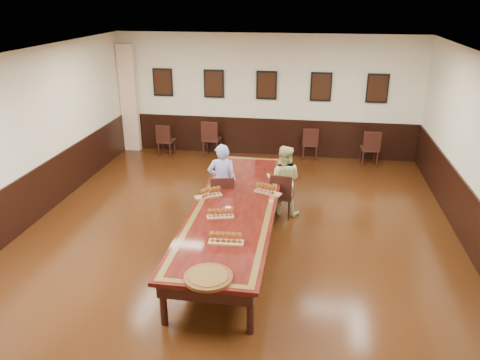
% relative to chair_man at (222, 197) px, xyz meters
% --- Properties ---
extents(floor, '(8.00, 10.00, 0.02)m').
position_rel_chair_man_xyz_m(floor, '(0.40, -0.86, -0.48)').
color(floor, black).
rests_on(floor, ground).
extents(ceiling, '(8.00, 10.00, 0.02)m').
position_rel_chair_man_xyz_m(ceiling, '(0.40, -0.86, 2.74)').
color(ceiling, white).
rests_on(ceiling, floor).
extents(wall_back, '(8.00, 0.02, 3.20)m').
position_rel_chair_man_xyz_m(wall_back, '(0.40, 4.15, 1.13)').
color(wall_back, '#EEE8C7').
rests_on(wall_back, floor).
extents(wall_left, '(0.02, 10.00, 3.20)m').
position_rel_chair_man_xyz_m(wall_left, '(-3.61, -0.86, 1.13)').
color(wall_left, '#EEE8C7').
rests_on(wall_left, floor).
extents(chair_man, '(0.53, 0.56, 0.95)m').
position_rel_chair_man_xyz_m(chair_man, '(0.00, 0.00, 0.00)').
color(chair_man, black).
rests_on(chair_man, floor).
extents(chair_woman, '(0.47, 0.51, 0.91)m').
position_rel_chair_man_xyz_m(chair_woman, '(1.12, 0.38, -0.02)').
color(chair_woman, black).
rests_on(chair_woman, floor).
extents(spare_chair_a, '(0.44, 0.47, 0.87)m').
position_rel_chair_man_xyz_m(spare_chair_a, '(-2.26, 3.65, -0.04)').
color(spare_chair_a, black).
rests_on(spare_chair_a, floor).
extents(spare_chair_b, '(0.50, 0.54, 0.97)m').
position_rel_chair_man_xyz_m(spare_chair_b, '(-1.03, 3.82, 0.01)').
color(spare_chair_b, black).
rests_on(spare_chair_b, floor).
extents(spare_chair_c, '(0.44, 0.47, 0.87)m').
position_rel_chair_man_xyz_m(spare_chair_c, '(1.60, 3.95, -0.04)').
color(spare_chair_c, black).
rests_on(spare_chair_c, floor).
extents(spare_chair_d, '(0.47, 0.50, 0.93)m').
position_rel_chair_man_xyz_m(spare_chair_d, '(3.12, 3.69, -0.01)').
color(spare_chair_d, black).
rests_on(spare_chair_d, floor).
extents(person_man, '(0.61, 0.47, 1.51)m').
position_rel_chair_man_xyz_m(person_man, '(-0.02, 0.10, 0.28)').
color(person_man, '#5265CE').
rests_on(person_man, floor).
extents(person_woman, '(0.76, 0.62, 1.42)m').
position_rel_chair_man_xyz_m(person_woman, '(1.13, 0.47, 0.24)').
color(person_woman, '#CBCF81').
rests_on(person_woman, floor).
extents(pink_phone, '(0.09, 0.14, 0.01)m').
position_rel_chair_man_xyz_m(pink_phone, '(1.00, -0.66, 0.28)').
color(pink_phone, '#E34B91').
rests_on(pink_phone, conference_table).
extents(curtain, '(0.45, 0.18, 2.90)m').
position_rel_chair_man_xyz_m(curtain, '(-3.35, 3.96, 0.98)').
color(curtain, beige).
rests_on(curtain, floor).
extents(wainscoting, '(8.00, 10.00, 1.00)m').
position_rel_chair_man_xyz_m(wainscoting, '(0.40, -0.86, 0.03)').
color(wainscoting, black).
rests_on(wainscoting, floor).
extents(conference_table, '(1.40, 5.00, 0.76)m').
position_rel_chair_man_xyz_m(conference_table, '(0.40, -0.86, 0.14)').
color(conference_table, black).
rests_on(conference_table, floor).
extents(posters, '(6.14, 0.04, 0.74)m').
position_rel_chair_man_xyz_m(posters, '(0.40, 4.08, 1.43)').
color(posters, black).
rests_on(posters, wall_back).
extents(flight_a, '(0.49, 0.38, 0.18)m').
position_rel_chair_man_xyz_m(flight_a, '(-0.11, -0.63, 0.36)').
color(flight_a, '#AD7348').
rests_on(flight_a, conference_table).
extents(flight_b, '(0.52, 0.32, 0.19)m').
position_rel_chair_man_xyz_m(flight_b, '(0.89, -0.31, 0.36)').
color(flight_b, '#AD7348').
rests_on(flight_b, conference_table).
extents(flight_c, '(0.46, 0.24, 0.16)m').
position_rel_chair_man_xyz_m(flight_c, '(0.24, -1.41, 0.35)').
color(flight_c, '#AD7348').
rests_on(flight_c, conference_table).
extents(flight_d, '(0.52, 0.19, 0.19)m').
position_rel_chair_man_xyz_m(flight_d, '(0.49, -2.23, 0.37)').
color(flight_d, '#AD7348').
rests_on(flight_d, conference_table).
extents(red_plate_grp, '(0.18, 0.18, 0.02)m').
position_rel_chair_man_xyz_m(red_plate_grp, '(0.31, -1.06, 0.29)').
color(red_plate_grp, red).
rests_on(red_plate_grp, conference_table).
extents(carved_platter, '(0.78, 0.78, 0.05)m').
position_rel_chair_man_xyz_m(carved_platter, '(0.43, -3.14, 0.30)').
color(carved_platter, '#4E260F').
rests_on(carved_platter, conference_table).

